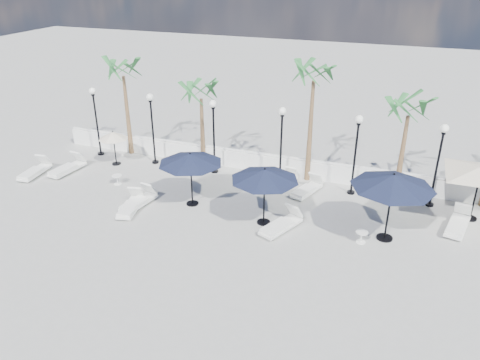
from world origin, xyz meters
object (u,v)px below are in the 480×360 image
(lounger_2, at_px, (131,206))
(parasol_navy_right, at_px, (393,182))
(lounger_3, at_px, (139,201))
(lounger_4, at_px, (307,189))
(parasol_navy_left, at_px, (190,159))
(parasol_navy_mid, at_px, (265,175))
(parasol_cream_small, at_px, (113,136))
(lounger_6, at_px, (281,224))
(lounger_7, at_px, (458,224))
(lounger_0, at_px, (67,167))
(lounger_5, at_px, (286,181))
(lounger_1, at_px, (35,171))

(lounger_2, distance_m, parasol_navy_right, 11.03)
(lounger_2, distance_m, lounger_3, 0.52)
(lounger_4, height_order, parasol_navy_left, parasol_navy_left)
(parasol_navy_left, height_order, parasol_navy_mid, parasol_navy_mid)
(lounger_2, relative_size, parasol_cream_small, 1.11)
(lounger_2, distance_m, lounger_6, 6.69)
(lounger_7, xyz_separation_m, parasol_cream_small, (-16.95, 0.93, 1.35))
(lounger_0, bearing_deg, lounger_7, 8.63)
(lounger_2, height_order, lounger_7, lounger_7)
(lounger_3, relative_size, lounger_6, 0.94)
(lounger_4, bearing_deg, parasol_navy_mid, -90.12)
(lounger_3, distance_m, parasol_cream_small, 5.34)
(lounger_0, bearing_deg, lounger_6, -1.92)
(lounger_5, bearing_deg, lounger_2, -133.30)
(lounger_0, bearing_deg, lounger_4, 14.86)
(parasol_navy_left, bearing_deg, lounger_5, 43.31)
(lounger_2, distance_m, lounger_5, 7.48)
(lounger_3, xyz_separation_m, lounger_5, (5.67, 4.26, -0.02))
(parasol_cream_small, bearing_deg, lounger_4, 0.64)
(lounger_0, height_order, parasol_navy_mid, parasol_navy_mid)
(lounger_1, bearing_deg, lounger_2, -19.09)
(lounger_3, bearing_deg, parasol_navy_right, 13.89)
(lounger_2, distance_m, lounger_4, 8.14)
(lounger_0, bearing_deg, lounger_3, -13.28)
(lounger_3, xyz_separation_m, parasol_navy_right, (10.59, 1.01, 2.27))
(lounger_4, bearing_deg, lounger_1, -149.77)
(lounger_3, xyz_separation_m, parasol_navy_left, (2.19, 0.98, 1.97))
(lounger_6, relative_size, parasol_navy_mid, 0.79)
(lounger_5, bearing_deg, lounger_3, -136.00)
(lounger_5, relative_size, parasol_navy_mid, 0.67)
(lounger_6, bearing_deg, lounger_4, 109.29)
(lounger_3, bearing_deg, parasol_navy_left, 32.57)
(lounger_0, bearing_deg, lounger_2, -18.35)
(lounger_0, height_order, lounger_3, lounger_0)
(parasol_navy_left, xyz_separation_m, parasol_cream_small, (-5.81, 2.69, -0.60))
(lounger_6, bearing_deg, parasol_navy_left, -166.37)
(lounger_2, relative_size, lounger_4, 1.01)
(lounger_4, xyz_separation_m, parasol_cream_small, (-10.45, -0.12, 1.37))
(lounger_5, height_order, parasol_navy_left, parasol_navy_left)
(lounger_0, height_order, lounger_1, lounger_0)
(lounger_4, relative_size, parasol_navy_right, 0.65)
(lounger_2, height_order, lounger_6, lounger_6)
(lounger_7, bearing_deg, parasol_cream_small, -170.60)
(lounger_4, height_order, parasol_navy_right, parasol_navy_right)
(lounger_5, xyz_separation_m, lounger_7, (7.66, -1.52, 0.04))
(parasol_navy_right, bearing_deg, lounger_4, 143.66)
(lounger_1, height_order, lounger_6, lounger_6)
(lounger_3, bearing_deg, lounger_0, 169.17)
(lounger_1, xyz_separation_m, lounger_5, (12.38, 3.25, -0.03))
(lounger_5, height_order, parasol_navy_mid, parasol_navy_mid)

